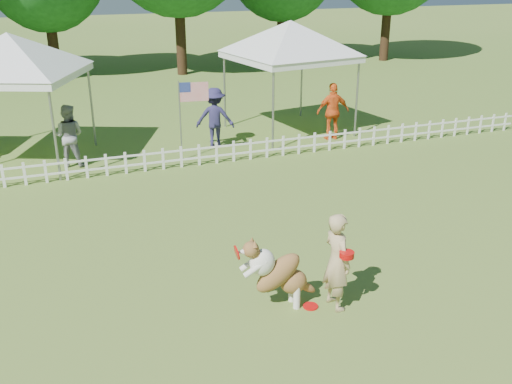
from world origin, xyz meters
TOP-DOWN VIEW (x-y plane):
  - ground at (0.00, 0.00)m, footprint 120.00×120.00m
  - picket_fence at (0.00, 7.00)m, footprint 22.00×0.08m
  - handler at (0.56, -0.55)m, footprint 0.45×0.63m
  - dog at (-0.31, -0.27)m, footprint 1.24×0.46m
  - frisbee_on_turf at (0.17, -0.45)m, footprint 0.29×0.29m
  - canopy_tent_left at (-4.28, 9.07)m, footprint 4.34×4.34m
  - canopy_tent_right at (3.91, 9.37)m, footprint 3.92×3.92m
  - flag_pole at (-0.10, 7.61)m, footprint 0.87×0.19m
  - spectator_a at (-3.06, 8.19)m, footprint 1.01×0.90m
  - spectator_b at (1.17, 8.59)m, footprint 1.32×1.04m
  - spectator_c at (4.87, 8.08)m, footprint 1.08×0.53m

SIDE VIEW (x-z plane):
  - ground at x=0.00m, z-range 0.00..0.00m
  - frisbee_on_turf at x=0.17m, z-range 0.00..0.02m
  - picket_fence at x=0.00m, z-range 0.00..0.60m
  - dog at x=-0.31m, z-range 0.00..1.27m
  - handler at x=0.56m, z-range 0.00..1.64m
  - spectator_a at x=-3.06m, z-range 0.00..1.71m
  - spectator_c at x=4.87m, z-range 0.00..1.79m
  - spectator_b at x=1.17m, z-range 0.00..1.79m
  - flag_pole at x=-0.10m, z-range 0.00..2.25m
  - canopy_tent_left at x=-4.28m, z-range 0.00..3.45m
  - canopy_tent_right at x=3.91m, z-range 0.00..3.49m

